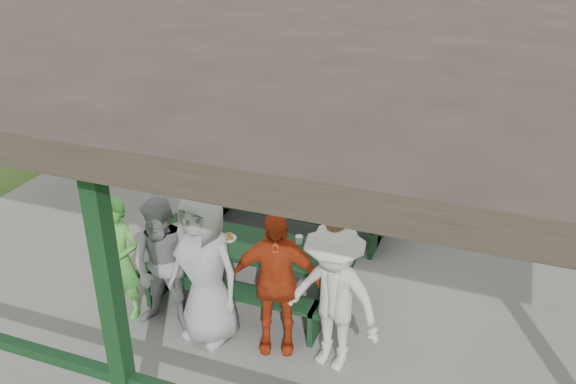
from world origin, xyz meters
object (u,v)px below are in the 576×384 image
at_px(picnic_table_far, 302,194).
at_px(picnic_table_near, 249,262).
at_px(contestant_white_fedora, 333,298).
at_px(spectator_grey, 431,174).
at_px(contestant_grey_left, 165,266).
at_px(spectator_lblue, 297,147).
at_px(spectator_blue, 235,121).
at_px(pickup_truck, 493,73).
at_px(farm_trailer, 363,72).
at_px(contestant_grey_mid, 205,268).
at_px(contestant_green, 119,259).
at_px(contestant_red, 275,282).

bearing_deg(picnic_table_far, picnic_table_near, -89.65).
distance_m(picnic_table_near, contestant_white_fedora, 1.61).
relative_size(contestant_white_fedora, spectator_grey, 1.19).
bearing_deg(contestant_grey_left, spectator_grey, 50.89).
bearing_deg(spectator_lblue, spectator_grey, -163.90).
xyz_separation_m(spectator_blue, pickup_truck, (4.01, 6.02, -0.30)).
bearing_deg(contestant_grey_left, spectator_lblue, 80.72).
xyz_separation_m(spectator_lblue, spectator_blue, (-1.34, 0.52, 0.11)).
bearing_deg(farm_trailer, contestant_white_fedora, -69.25).
xyz_separation_m(spectator_blue, farm_trailer, (0.91, 5.56, -0.44)).
bearing_deg(farm_trailer, contestant_grey_mid, -77.37).
height_order(spectator_grey, farm_trailer, spectator_grey).
bearing_deg(picnic_table_near, spectator_grey, 58.22).
relative_size(picnic_table_far, contestant_green, 1.87).
height_order(contestant_grey_mid, spectator_grey, contestant_grey_mid).
bearing_deg(spectator_grey, spectator_lblue, 7.01).
xyz_separation_m(spectator_lblue, farm_trailer, (-0.43, 6.08, -0.32)).
xyz_separation_m(picnic_table_far, pickup_truck, (2.24, 7.48, 0.15)).
height_order(spectator_lblue, pickup_truck, spectator_lblue).
bearing_deg(contestant_grey_mid, pickup_truck, 88.98).
height_order(contestant_green, contestant_red, contestant_red).
relative_size(contestant_grey_mid, spectator_blue, 0.98).
xyz_separation_m(contestant_red, pickup_truck, (1.56, 10.26, -0.20)).
height_order(picnic_table_far, contestant_grey_left, contestant_grey_left).
xyz_separation_m(contestant_grey_left, spectator_grey, (2.37, 3.73, -0.08)).
height_order(contestant_red, spectator_lblue, contestant_red).
bearing_deg(spectator_grey, contestant_white_fedora, 93.07).
distance_m(picnic_table_far, contestant_green, 3.14).
xyz_separation_m(picnic_table_far, contestant_grey_mid, (-0.09, -2.90, 0.43)).
xyz_separation_m(contestant_grey_mid, pickup_truck, (2.33, 10.38, -0.28)).
distance_m(contestant_red, pickup_truck, 10.39).
bearing_deg(contestant_red, spectator_blue, 102.76).
relative_size(picnic_table_far, contestant_white_fedora, 1.63).
bearing_deg(contestant_white_fedora, farm_trailer, 116.57).
bearing_deg(pickup_truck, picnic_table_far, 165.47).
bearing_deg(spectator_blue, spectator_grey, 179.33).
distance_m(contestant_red, spectator_lblue, 3.89).
bearing_deg(pickup_truck, picnic_table_near, 168.91).
height_order(contestant_green, spectator_blue, spectator_blue).
height_order(picnic_table_near, contestant_red, contestant_red).
height_order(contestant_red, farm_trailer, contestant_red).
height_order(picnic_table_far, farm_trailer, farm_trailer).
relative_size(picnic_table_near, contestant_grey_left, 1.48).
distance_m(contestant_white_fedora, spectator_blue, 5.31).
distance_m(contestant_green, farm_trailer, 9.91).
bearing_deg(picnic_table_near, spectator_lblue, 98.44).
distance_m(contestant_grey_mid, contestant_white_fedora, 1.43).
relative_size(contestant_green, contestant_red, 0.91).
bearing_deg(farm_trailer, spectator_blue, -91.10).
xyz_separation_m(contestant_grey_mid, spectator_lblue, (-0.33, 3.85, -0.09)).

